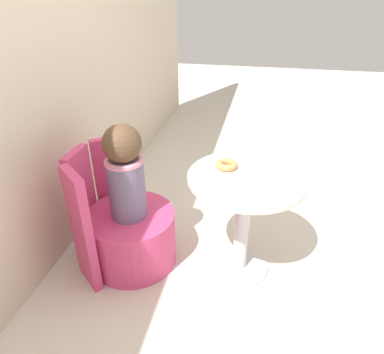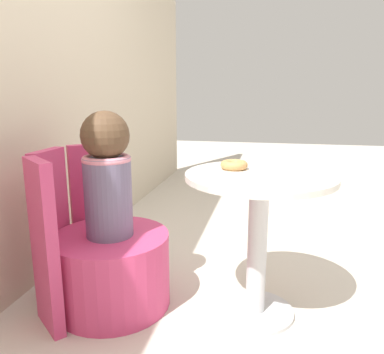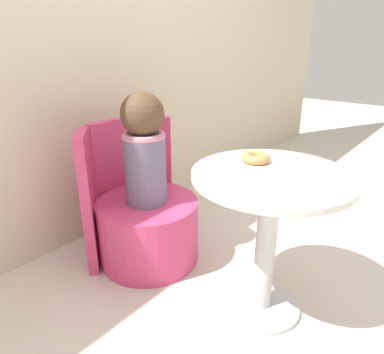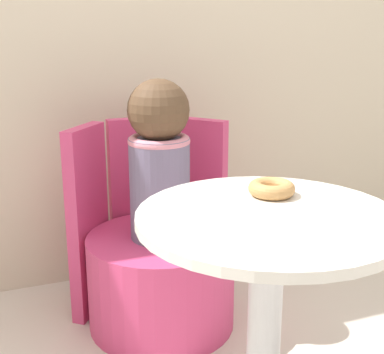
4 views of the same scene
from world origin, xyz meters
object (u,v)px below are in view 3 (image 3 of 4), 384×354
at_px(round_table, 269,214).
at_px(child_figure, 144,149).
at_px(tub_chair, 149,230).
at_px(donut, 256,158).

relative_size(round_table, child_figure, 1.16).
bearing_deg(tub_chair, donut, -76.51).
xyz_separation_m(round_table, tub_chair, (-0.06, 0.67, -0.30)).
bearing_deg(round_table, donut, 58.29).
bearing_deg(round_table, child_figure, 95.04).
height_order(round_table, donut, donut).
distance_m(round_table, donut, 0.25).
height_order(tub_chair, child_figure, child_figure).
distance_m(child_figure, donut, 0.57).
xyz_separation_m(tub_chair, donut, (0.13, -0.55, 0.50)).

